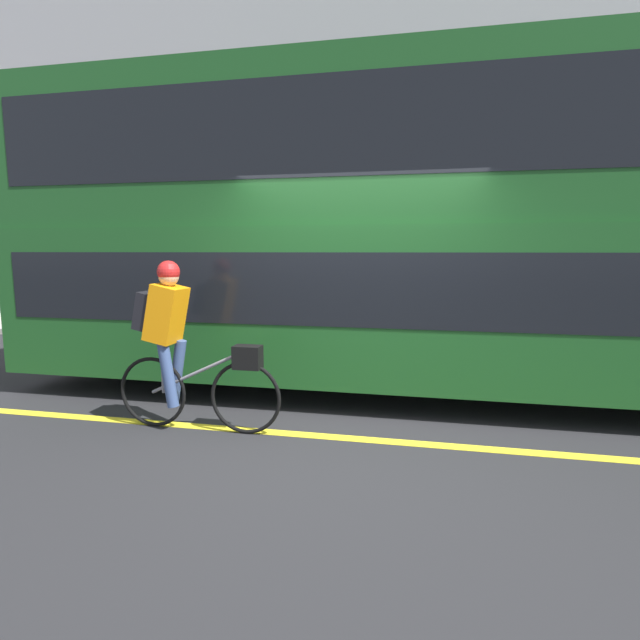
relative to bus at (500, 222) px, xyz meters
The scene contains 7 objects.
ground_plane 3.28m from the bus, 126.30° to the right, with size 80.00×80.00×0.00m, color #232326.
road_center_line 3.11m from the bus, 130.44° to the right, with size 50.00×0.14×0.01m, color yellow.
sidewalk_curb 4.38m from the bus, 112.79° to the left, with size 60.00×2.26×0.12m.
building_facade 5.79m from the bus, 107.20° to the left, with size 60.00×0.30×9.62m.
bus is the anchor object (origin of this frame).
cyclist_on_bike 3.81m from the bus, 149.30° to the right, with size 1.67×0.32×1.64m.
trash_bin 3.79m from the bus, 93.07° to the left, with size 0.53×0.53×0.88m.
Camera 1 is at (0.70, -4.12, 1.74)m, focal length 28.00 mm.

